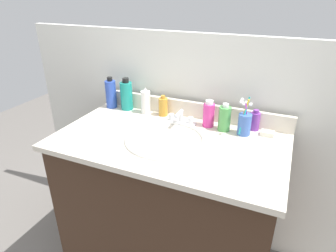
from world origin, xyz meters
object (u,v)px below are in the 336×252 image
(bottle_mouthwash_teal, at_px, (126,95))
(bottle_oil_amber, at_px, (163,107))
(bottle_lotion_white, at_px, (146,102))
(cup_blue_plastic, at_px, (244,123))
(faucet, at_px, (181,119))
(soap_bar, at_px, (267,133))
(bottle_shampoo_blue, at_px, (111,94))
(bottle_soap_pink, at_px, (209,114))
(bottle_cream_purple, at_px, (255,121))
(bottle_toner_green, at_px, (224,118))

(bottle_mouthwash_teal, height_order, bottle_oil_amber, bottle_mouthwash_teal)
(bottle_lotion_white, xyz_separation_m, cup_blue_plastic, (0.58, -0.05, -0.01))
(bottle_oil_amber, relative_size, bottle_lotion_white, 0.77)
(bottle_mouthwash_teal, bearing_deg, faucet, -11.18)
(faucet, distance_m, soap_bar, 0.45)
(bottle_shampoo_blue, bearing_deg, bottle_oil_amber, 1.85)
(bottle_soap_pink, height_order, bottle_cream_purple, bottle_soap_pink)
(bottle_mouthwash_teal, height_order, bottle_cream_purple, bottle_mouthwash_teal)
(faucet, height_order, bottle_cream_purple, bottle_cream_purple)
(faucet, height_order, bottle_shampoo_blue, bottle_shampoo_blue)
(bottle_soap_pink, height_order, bottle_shampoo_blue, bottle_shampoo_blue)
(bottle_toner_green, height_order, bottle_cream_purple, bottle_toner_green)
(cup_blue_plastic, bearing_deg, bottle_toner_green, 175.86)
(bottle_toner_green, height_order, bottle_soap_pink, bottle_toner_green)
(faucet, bearing_deg, bottle_oil_amber, 151.36)
(faucet, distance_m, bottle_soap_pink, 0.15)
(bottle_toner_green, bearing_deg, bottle_lotion_white, 174.63)
(bottle_lotion_white, bearing_deg, soap_bar, -1.72)
(soap_bar, bearing_deg, cup_blue_plastic, -164.47)
(bottle_toner_green, distance_m, bottle_oil_amber, 0.37)
(soap_bar, bearing_deg, bottle_soap_pink, -178.29)
(bottle_soap_pink, distance_m, cup_blue_plastic, 0.19)
(bottle_lotion_white, bearing_deg, faucet, -15.56)
(faucet, relative_size, bottle_mouthwash_teal, 0.83)
(bottle_toner_green, height_order, bottle_oil_amber, bottle_toner_green)
(faucet, bearing_deg, bottle_mouthwash_teal, 168.82)
(bottle_toner_green, relative_size, bottle_soap_pink, 1.01)
(bottle_oil_amber, distance_m, soap_bar, 0.58)
(bottle_mouthwash_teal, xyz_separation_m, bottle_oil_amber, (0.24, 0.00, -0.03))
(bottle_mouthwash_teal, bearing_deg, bottle_lotion_white, -2.68)
(bottle_soap_pink, height_order, soap_bar, bottle_soap_pink)
(bottle_toner_green, bearing_deg, soap_bar, 6.38)
(bottle_mouthwash_teal, bearing_deg, soap_bar, -1.87)
(bottle_toner_green, xyz_separation_m, cup_blue_plastic, (0.10, -0.01, -0.00))
(faucet, height_order, bottle_mouthwash_teal, bottle_mouthwash_teal)
(bottle_soap_pink, bearing_deg, bottle_mouthwash_teal, 176.04)
(bottle_toner_green, height_order, soap_bar, bottle_toner_green)
(bottle_toner_green, distance_m, bottle_lotion_white, 0.48)
(bottle_toner_green, height_order, cup_blue_plastic, cup_blue_plastic)
(bottle_mouthwash_teal, distance_m, cup_blue_plastic, 0.71)
(bottle_toner_green, xyz_separation_m, bottle_oil_amber, (-0.37, 0.05, -0.01))
(bottle_soap_pink, bearing_deg, soap_bar, 1.71)
(bottle_lotion_white, height_order, bottle_shampoo_blue, bottle_shampoo_blue)
(faucet, bearing_deg, bottle_shampoo_blue, 172.46)
(bottle_oil_amber, bearing_deg, bottle_cream_purple, 2.06)
(bottle_mouthwash_teal, bearing_deg, bottle_shampoo_blue, -173.87)
(bottle_lotion_white, bearing_deg, bottle_oil_amber, 3.27)
(bottle_shampoo_blue, distance_m, bottle_cream_purple, 0.85)
(bottle_oil_amber, height_order, bottle_cream_purple, bottle_oil_amber)
(bottle_soap_pink, relative_size, bottle_cream_purple, 1.32)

